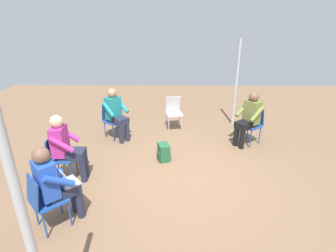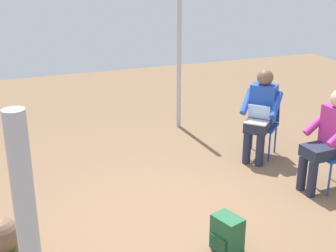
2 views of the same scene
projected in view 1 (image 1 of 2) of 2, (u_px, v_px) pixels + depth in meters
ground_plane at (180, 175)px, 4.91m from camera, size 14.00×14.00×0.00m
chair_east at (174, 111)px, 6.78m from camera, size 0.50×0.46×0.85m
chair_north at (58, 155)px, 4.61m from camera, size 0.42×0.46×0.85m
chair_northeast at (112, 118)px, 6.30m from camera, size 0.58×0.59×0.85m
chair_southeast at (253, 123)px, 6.02m from camera, size 0.57×0.58×0.85m
chair_northwest at (44, 199)px, 3.50m from camera, size 0.58×0.59×0.85m
person_with_laptop at (54, 181)px, 3.53m from camera, size 0.64×0.64×1.24m
person_in_olive at (249, 116)px, 5.86m from camera, size 0.63×0.63×1.24m
person_in_magenta at (66, 145)px, 4.54m from camera, size 0.51×0.53×1.24m
person_in_teal at (116, 112)px, 6.12m from camera, size 0.63×0.63×1.24m
backpack_near_laptop_user at (164, 153)px, 5.38m from camera, size 0.33×0.30×0.36m
tent_pole_near at (31, 247)px, 1.88m from camera, size 0.07×0.07×2.43m
tent_pole_far at (236, 84)px, 6.84m from camera, size 0.07×0.07×2.27m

